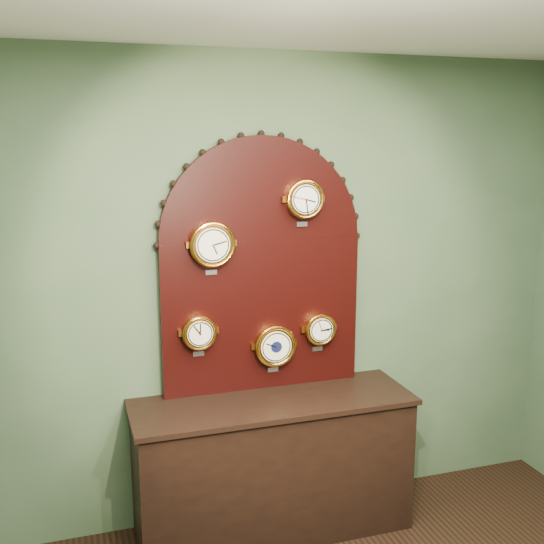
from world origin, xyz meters
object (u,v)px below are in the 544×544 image
object	(u,v)px
tide_clock	(320,329)
arabic_clock	(304,199)
roman_clock	(212,244)
barometer	(275,345)
display_board	(262,258)
shop_counter	(273,468)
hygrometer	(199,332)

from	to	relation	value
tide_clock	arabic_clock	bearing A→B (deg)	-179.56
roman_clock	barometer	world-z (taller)	roman_clock
barometer	tide_clock	world-z (taller)	tide_clock
barometer	arabic_clock	bearing A→B (deg)	0.24
display_board	tide_clock	size ratio (longest dim) A/B	6.19
shop_counter	display_board	size ratio (longest dim) A/B	1.05
shop_counter	arabic_clock	world-z (taller)	arabic_clock
hygrometer	barometer	distance (m)	0.47
hygrometer	arabic_clock	bearing A→B (deg)	-0.06
hygrometer	barometer	size ratio (longest dim) A/B	0.83
shop_counter	roman_clock	distance (m)	1.37
hygrometer	roman_clock	bearing A→B (deg)	-1.00
tide_clock	shop_counter	bearing A→B (deg)	-155.98
shop_counter	display_board	bearing A→B (deg)	90.00
arabic_clock	barometer	distance (m)	0.88
roman_clock	barometer	size ratio (longest dim) A/B	1.02
display_board	arabic_clock	xyz separation A→B (m)	(0.24, -0.07, 0.34)
hygrometer	barometer	bearing A→B (deg)	-0.18
display_board	hygrometer	distance (m)	0.56
display_board	roman_clock	bearing A→B (deg)	-167.70
hygrometer	display_board	bearing A→B (deg)	9.51
roman_clock	barometer	bearing A→B (deg)	0.01
display_board	roman_clock	world-z (taller)	display_board
arabic_clock	shop_counter	bearing A→B (deg)	-147.14
tide_clock	display_board	bearing A→B (deg)	169.24
arabic_clock	tide_clock	xyz separation A→B (m)	(0.11, 0.00, -0.79)
arabic_clock	tide_clock	size ratio (longest dim) A/B	1.13
arabic_clock	tide_clock	distance (m)	0.80
shop_counter	barometer	size ratio (longest dim) A/B	5.27
barometer	tide_clock	xyz separation A→B (m)	(0.29, 0.00, 0.08)
shop_counter	roman_clock	xyz separation A→B (m)	(-0.31, 0.15, 1.33)
display_board	roman_clock	distance (m)	0.33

